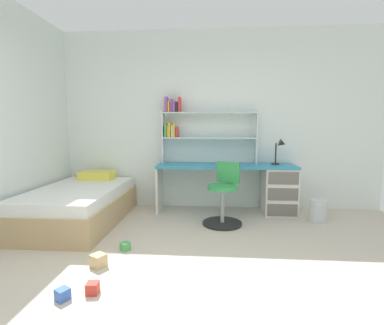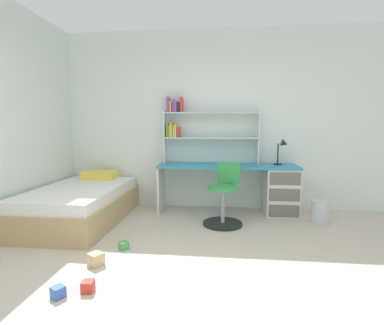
{
  "view_description": "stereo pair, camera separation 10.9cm",
  "coord_description": "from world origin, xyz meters",
  "px_view_note": "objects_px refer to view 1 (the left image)",
  "views": [
    {
      "loc": [
        0.15,
        -1.92,
        1.27
      ],
      "look_at": [
        -0.13,
        1.65,
        0.84
      ],
      "focal_mm": 26.95,
      "sensor_mm": 36.0,
      "label": 1
    },
    {
      "loc": [
        0.25,
        -1.91,
        1.27
      ],
      "look_at": [
        -0.13,
        1.65,
        0.84
      ],
      "focal_mm": 26.95,
      "sensor_mm": 36.0,
      "label": 2
    }
  ],
  "objects_px": {
    "bed_platform": "(79,205)",
    "toy_block_red_3": "(93,288)",
    "waste_bin": "(318,211)",
    "desk_lamp": "(281,148)",
    "swivel_chair": "(223,200)",
    "desk": "(263,185)",
    "toy_block_green_1": "(125,246)",
    "toy_block_natural_0": "(98,261)",
    "bookshelf_hutch": "(196,125)",
    "toy_block_blue_2": "(63,294)"
  },
  "relations": [
    {
      "from": "bed_platform",
      "to": "toy_block_red_3",
      "type": "height_order",
      "value": "bed_platform"
    },
    {
      "from": "waste_bin",
      "to": "desk_lamp",
      "type": "bearing_deg",
      "value": 137.59
    },
    {
      "from": "desk_lamp",
      "to": "swivel_chair",
      "type": "xyz_separation_m",
      "value": [
        -0.85,
        -0.59,
        -0.66
      ]
    },
    {
      "from": "bed_platform",
      "to": "toy_block_red_3",
      "type": "bearing_deg",
      "value": -61.58
    },
    {
      "from": "desk",
      "to": "toy_block_green_1",
      "type": "distance_m",
      "value": 2.24
    },
    {
      "from": "bed_platform",
      "to": "toy_block_natural_0",
      "type": "height_order",
      "value": "bed_platform"
    },
    {
      "from": "bookshelf_hutch",
      "to": "toy_block_blue_2",
      "type": "distance_m",
      "value": 2.93
    },
    {
      "from": "swivel_chair",
      "to": "waste_bin",
      "type": "height_order",
      "value": "swivel_chair"
    },
    {
      "from": "bookshelf_hutch",
      "to": "toy_block_blue_2",
      "type": "bearing_deg",
      "value": -108.3
    },
    {
      "from": "toy_block_red_3",
      "to": "bed_platform",
      "type": "bearing_deg",
      "value": 118.42
    },
    {
      "from": "toy_block_blue_2",
      "to": "toy_block_red_3",
      "type": "xyz_separation_m",
      "value": [
        0.19,
        0.1,
        0.0
      ]
    },
    {
      "from": "desk_lamp",
      "to": "desk",
      "type": "bearing_deg",
      "value": -170.93
    },
    {
      "from": "bookshelf_hutch",
      "to": "bed_platform",
      "type": "distance_m",
      "value": 2.02
    },
    {
      "from": "waste_bin",
      "to": "desk",
      "type": "bearing_deg",
      "value": 152.48
    },
    {
      "from": "toy_block_red_3",
      "to": "bookshelf_hutch",
      "type": "bearing_deg",
      "value": 75.09
    },
    {
      "from": "bookshelf_hutch",
      "to": "desk_lamp",
      "type": "distance_m",
      "value": 1.31
    },
    {
      "from": "bed_platform",
      "to": "waste_bin",
      "type": "bearing_deg",
      "value": 4.72
    },
    {
      "from": "desk_lamp",
      "to": "toy_block_red_3",
      "type": "bearing_deg",
      "value": -129.59
    },
    {
      "from": "bed_platform",
      "to": "toy_block_natural_0",
      "type": "distance_m",
      "value": 1.45
    },
    {
      "from": "waste_bin",
      "to": "toy_block_natural_0",
      "type": "bearing_deg",
      "value": -149.02
    },
    {
      "from": "waste_bin",
      "to": "toy_block_green_1",
      "type": "bearing_deg",
      "value": -154.48
    },
    {
      "from": "waste_bin",
      "to": "toy_block_red_3",
      "type": "bearing_deg",
      "value": -140.87
    },
    {
      "from": "bed_platform",
      "to": "toy_block_natural_0",
      "type": "xyz_separation_m",
      "value": [
        0.76,
        -1.22,
        -0.18
      ]
    },
    {
      "from": "toy_block_green_1",
      "to": "toy_block_blue_2",
      "type": "relative_size",
      "value": 0.96
    },
    {
      "from": "toy_block_green_1",
      "to": "desk",
      "type": "bearing_deg",
      "value": 41.85
    },
    {
      "from": "bookshelf_hutch",
      "to": "toy_block_green_1",
      "type": "xyz_separation_m",
      "value": [
        -0.63,
        -1.62,
        -1.26
      ]
    },
    {
      "from": "desk",
      "to": "bed_platform",
      "type": "xyz_separation_m",
      "value": [
        -2.54,
        -0.63,
        -0.18
      ]
    },
    {
      "from": "bookshelf_hutch",
      "to": "swivel_chair",
      "type": "bearing_deg",
      "value": -59.28
    },
    {
      "from": "toy_block_natural_0",
      "to": "toy_block_red_3",
      "type": "height_order",
      "value": "toy_block_natural_0"
    },
    {
      "from": "desk_lamp",
      "to": "swivel_chair",
      "type": "bearing_deg",
      "value": -145.2
    },
    {
      "from": "toy_block_red_3",
      "to": "swivel_chair",
      "type": "bearing_deg",
      "value": 58.37
    },
    {
      "from": "desk",
      "to": "desk_lamp",
      "type": "height_order",
      "value": "desk_lamp"
    },
    {
      "from": "waste_bin",
      "to": "toy_block_red_3",
      "type": "xyz_separation_m",
      "value": [
        -2.34,
        -1.91,
        -0.11
      ]
    },
    {
      "from": "desk",
      "to": "desk_lamp",
      "type": "relative_size",
      "value": 5.34
    },
    {
      "from": "bed_platform",
      "to": "toy_block_natural_0",
      "type": "bearing_deg",
      "value": -57.97
    },
    {
      "from": "bookshelf_hutch",
      "to": "desk",
      "type": "bearing_deg",
      "value": -8.14
    },
    {
      "from": "toy_block_natural_0",
      "to": "desk_lamp",
      "type": "bearing_deg",
      "value": 42.79
    },
    {
      "from": "bookshelf_hutch",
      "to": "waste_bin",
      "type": "distance_m",
      "value": 2.12
    },
    {
      "from": "toy_block_blue_2",
      "to": "toy_block_red_3",
      "type": "relative_size",
      "value": 0.98
    },
    {
      "from": "desk",
      "to": "waste_bin",
      "type": "height_order",
      "value": "desk"
    },
    {
      "from": "desk",
      "to": "swivel_chair",
      "type": "distance_m",
      "value": 0.82
    },
    {
      "from": "toy_block_natural_0",
      "to": "bookshelf_hutch",
      "type": "bearing_deg",
      "value": 68.85
    },
    {
      "from": "bed_platform",
      "to": "toy_block_blue_2",
      "type": "distance_m",
      "value": 1.88
    },
    {
      "from": "swivel_chair",
      "to": "waste_bin",
      "type": "xyz_separation_m",
      "value": [
        1.29,
        0.19,
        -0.17
      ]
    },
    {
      "from": "bookshelf_hutch",
      "to": "swivel_chair",
      "type": "height_order",
      "value": "bookshelf_hutch"
    },
    {
      "from": "swivel_chair",
      "to": "toy_block_green_1",
      "type": "bearing_deg",
      "value": -138.61
    },
    {
      "from": "desk",
      "to": "swivel_chair",
      "type": "height_order",
      "value": "swivel_chair"
    },
    {
      "from": "toy_block_natural_0",
      "to": "swivel_chair",
      "type": "bearing_deg",
      "value": 47.51
    },
    {
      "from": "swivel_chair",
      "to": "waste_bin",
      "type": "bearing_deg",
      "value": 8.5
    },
    {
      "from": "desk_lamp",
      "to": "toy_block_green_1",
      "type": "height_order",
      "value": "desk_lamp"
    }
  ]
}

